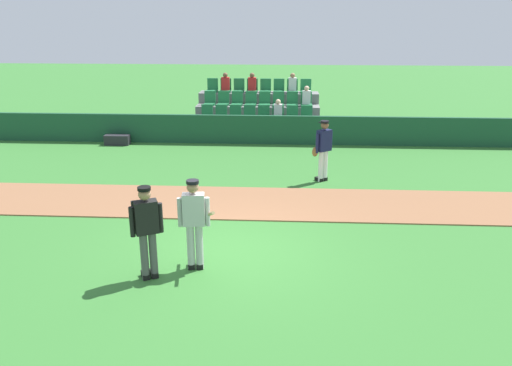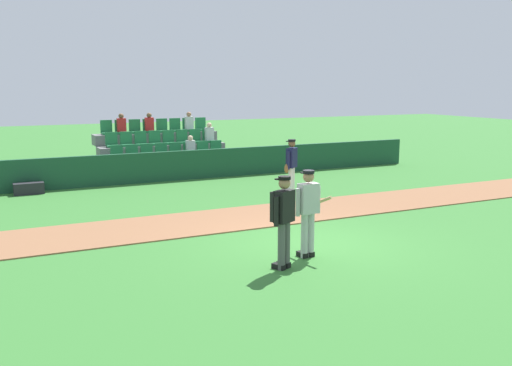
{
  "view_description": "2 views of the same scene",
  "coord_description": "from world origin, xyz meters",
  "px_view_note": "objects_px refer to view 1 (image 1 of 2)",
  "views": [
    {
      "loc": [
        1.1,
        -9.42,
        4.59
      ],
      "look_at": [
        0.5,
        1.12,
        1.1
      ],
      "focal_mm": 36.05,
      "sensor_mm": 36.0,
      "label": 1
    },
    {
      "loc": [
        -6.18,
        -10.05,
        3.42
      ],
      "look_at": [
        -0.3,
        2.06,
        1.04
      ],
      "focal_mm": 39.39,
      "sensor_mm": 36.0,
      "label": 2
    }
  ],
  "objects_px": {
    "runner_navy_jersey": "(323,149)",
    "equipment_bag": "(117,140)",
    "batter_grey_jersey": "(194,221)",
    "umpire_home_plate": "(147,227)"
  },
  "relations": [
    {
      "from": "runner_navy_jersey",
      "to": "equipment_bag",
      "type": "distance_m",
      "value": 8.27
    },
    {
      "from": "runner_navy_jersey",
      "to": "batter_grey_jersey",
      "type": "bearing_deg",
      "value": -116.31
    },
    {
      "from": "runner_navy_jersey",
      "to": "equipment_bag",
      "type": "xyz_separation_m",
      "value": [
        -7.24,
        3.92,
        -0.78
      ]
    },
    {
      "from": "umpire_home_plate",
      "to": "equipment_bag",
      "type": "xyz_separation_m",
      "value": [
        -3.73,
        9.83,
        -0.82
      ]
    },
    {
      "from": "equipment_bag",
      "to": "batter_grey_jersey",
      "type": "bearing_deg",
      "value": -64.38
    },
    {
      "from": "batter_grey_jersey",
      "to": "umpire_home_plate",
      "type": "height_order",
      "value": "same"
    },
    {
      "from": "batter_grey_jersey",
      "to": "umpire_home_plate",
      "type": "bearing_deg",
      "value": -152.43
    },
    {
      "from": "equipment_bag",
      "to": "umpire_home_plate",
      "type": "bearing_deg",
      "value": -69.19
    },
    {
      "from": "equipment_bag",
      "to": "runner_navy_jersey",
      "type": "bearing_deg",
      "value": -28.41
    },
    {
      "from": "batter_grey_jersey",
      "to": "equipment_bag",
      "type": "relative_size",
      "value": 1.96
    }
  ]
}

